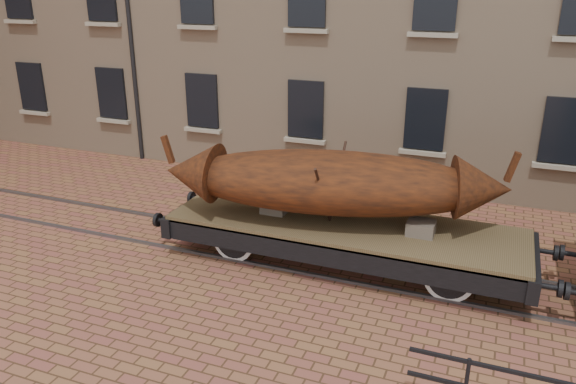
% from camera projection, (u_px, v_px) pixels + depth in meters
% --- Properties ---
extents(ground, '(90.00, 90.00, 0.00)m').
position_uv_depth(ground, '(336.00, 263.00, 12.22)').
color(ground, brown).
extents(rail_track, '(30.00, 1.52, 0.06)m').
position_uv_depth(rail_track, '(336.00, 262.00, 12.21)').
color(rail_track, '#59595E').
rests_on(rail_track, ground).
extents(flatcar_wagon, '(8.40, 2.28, 1.27)m').
position_uv_depth(flatcar_wagon, '(344.00, 231.00, 11.89)').
color(flatcar_wagon, brown).
rests_on(flatcar_wagon, ground).
extents(iron_boat, '(7.25, 3.21, 1.71)m').
position_uv_depth(iron_boat, '(331.00, 182.00, 11.62)').
color(iron_boat, '#60280E').
rests_on(iron_boat, flatcar_wagon).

